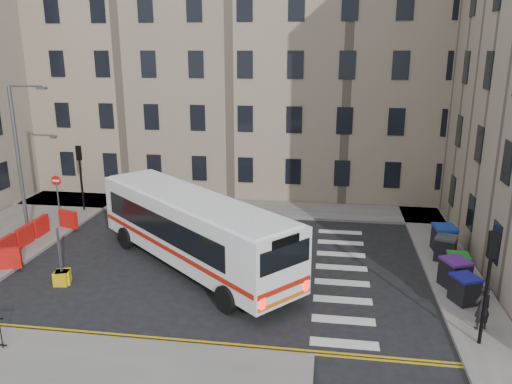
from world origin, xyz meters
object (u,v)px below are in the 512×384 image
(wheelie_bin_a, at_px, (465,289))
(bollard_chevron, at_px, (63,277))
(wheelie_bin_e, at_px, (444,238))
(wheelie_bin_d, at_px, (446,248))
(pedestrian, at_px, (482,308))
(bus, at_px, (193,228))
(bollard_yellow, at_px, (62,278))
(wheelie_bin_c, at_px, (458,267))
(wheelie_bin_b, at_px, (455,273))
(streetlamp, at_px, (18,159))

(wheelie_bin_a, bearing_deg, bollard_chevron, 157.52)
(wheelie_bin_e, bearing_deg, bollard_chevron, -166.02)
(wheelie_bin_d, relative_size, pedestrian, 0.79)
(bus, height_order, bollard_chevron, bus)
(bus, relative_size, wheelie_bin_a, 8.66)
(bollard_yellow, bearing_deg, wheelie_bin_e, 19.34)
(wheelie_bin_e, relative_size, bollard_yellow, 2.19)
(bus, relative_size, wheelie_bin_c, 9.75)
(bollard_yellow, bearing_deg, wheelie_bin_c, 9.27)
(wheelie_bin_a, relative_size, wheelie_bin_d, 0.97)
(wheelie_bin_c, relative_size, wheelie_bin_e, 0.88)
(pedestrian, height_order, bollard_chevron, pedestrian)
(wheelie_bin_c, bearing_deg, wheelie_bin_d, 95.70)
(wheelie_bin_d, bearing_deg, wheelie_bin_e, 104.76)
(wheelie_bin_c, distance_m, bollard_yellow, 17.36)
(bollard_yellow, bearing_deg, bollard_chevron, 85.11)
(wheelie_bin_a, xyz_separation_m, bollard_yellow, (-16.91, -0.65, -0.42))
(bollard_chevron, bearing_deg, wheelie_bin_b, 6.45)
(wheelie_bin_a, relative_size, bollard_chevron, 2.16)
(streetlamp, bearing_deg, wheelie_bin_e, 2.27)
(wheelie_bin_b, bearing_deg, bollard_yellow, 163.05)
(wheelie_bin_a, distance_m, bollard_yellow, 16.93)
(wheelie_bin_d, bearing_deg, bollard_chevron, -142.45)
(streetlamp, distance_m, wheelie_bin_b, 22.22)
(bus, bearing_deg, wheelie_bin_c, -48.17)
(wheelie_bin_a, bearing_deg, bollard_yellow, 157.84)
(pedestrian, bearing_deg, wheelie_bin_a, -106.05)
(wheelie_bin_c, bearing_deg, wheelie_bin_a, -91.76)
(bus, xyz_separation_m, wheelie_bin_d, (11.85, 2.29, -1.21))
(bollard_chevron, bearing_deg, wheelie_bin_a, 1.88)
(wheelie_bin_d, bearing_deg, pedestrian, -68.78)
(bus, distance_m, wheelie_bin_b, 11.70)
(wheelie_bin_d, distance_m, bollard_yellow, 17.77)
(wheelie_bin_d, xyz_separation_m, wheelie_bin_e, (0.13, 1.08, 0.07))
(wheelie_bin_d, bearing_deg, wheelie_bin_a, -70.32)
(wheelie_bin_b, xyz_separation_m, wheelie_bin_e, (0.36, 4.04, 0.03))
(wheelie_bin_d, xyz_separation_m, pedestrian, (-0.05, -6.31, 0.25))
(streetlamp, relative_size, wheelie_bin_a, 6.28)
(wheelie_bin_d, bearing_deg, streetlamp, -158.89)
(wheelie_bin_d, bearing_deg, wheelie_bin_b, -72.76)
(bus, distance_m, bollard_chevron, 6.03)
(pedestrian, bearing_deg, bollard_chevron, -23.79)
(bollard_chevron, bearing_deg, wheelie_bin_d, 15.90)
(wheelie_bin_c, bearing_deg, wheelie_bin_b, -106.31)
(wheelie_bin_b, bearing_deg, wheelie_bin_e, 61.19)
(streetlamp, relative_size, pedestrian, 4.83)
(wheelie_bin_b, xyz_separation_m, wheelie_bin_c, (0.29, 0.80, -0.05))
(wheelie_bin_a, relative_size, wheelie_bin_e, 0.99)
(bollard_chevron, bearing_deg, pedestrian, -4.89)
(wheelie_bin_d, xyz_separation_m, bollard_chevron, (-17.05, -4.86, -0.45))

